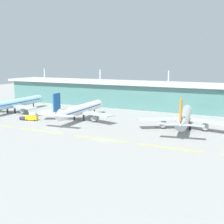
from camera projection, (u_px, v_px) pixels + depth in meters
ground_plane at (103, 140)px, 142.80m from camera, size 600.00×600.00×0.00m
terminal_building at (170, 96)px, 230.08m from camera, size 288.00×34.00×28.64m
airliner_nearest at (12, 104)px, 215.66m from camera, size 48.59×70.06×18.90m
airliner_near_middle at (80, 110)px, 189.07m from camera, size 48.56×61.41×18.90m
airliner_far_middle at (184, 117)px, 164.69m from camera, size 47.95×59.42×18.90m
taxiway_stripe_mid_west at (42, 131)px, 161.00m from camera, size 28.00×0.70×0.04m
taxiway_stripe_centre at (99, 139)px, 145.51m from camera, size 28.00×0.70×0.04m
taxiway_stripe_mid_east at (170, 148)px, 130.02m from camera, size 28.00×0.70×0.04m
pushback_tug at (23, 118)px, 190.74m from camera, size 4.42×2.55×1.85m
fuel_truck at (32, 117)px, 188.82m from camera, size 7.64×4.54×4.95m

